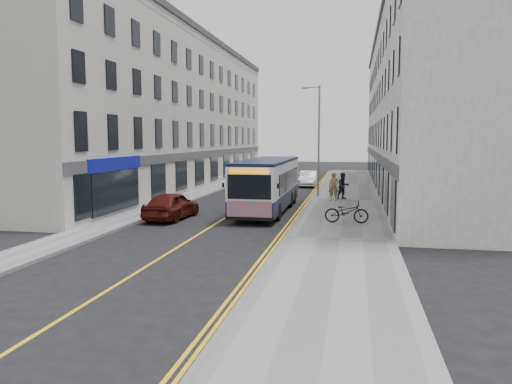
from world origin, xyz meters
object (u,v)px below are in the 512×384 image
at_px(bicycle, 347,212).
at_px(car_white, 308,179).
at_px(pedestrian_far, 343,186).
at_px(car_maroon, 172,205).
at_px(streetlamp, 318,137).
at_px(city_bus, 268,183).
at_px(pedestrian_near, 334,187).

height_order(bicycle, car_white, car_white).
height_order(pedestrian_far, car_maroon, pedestrian_far).
height_order(car_white, car_maroon, car_maroon).
height_order(bicycle, pedestrian_far, pedestrian_far).
bearing_deg(car_maroon, bicycle, -177.24).
xyz_separation_m(bicycle, pedestrian_far, (-0.38, 9.82, 0.35)).
distance_m(streetlamp, pedestrian_far, 4.18).
xyz_separation_m(city_bus, pedestrian_near, (3.64, 4.89, -0.61)).
xyz_separation_m(bicycle, car_maroon, (-9.15, 0.13, 0.07)).
height_order(streetlamp, bicycle, streetlamp).
bearing_deg(streetlamp, city_bus, -107.21).
xyz_separation_m(city_bus, car_maroon, (-4.53, -3.76, -0.93)).
relative_size(pedestrian_far, car_white, 0.44).
relative_size(bicycle, pedestrian_far, 1.16).
bearing_deg(bicycle, streetlamp, 10.90).
bearing_deg(car_white, car_maroon, -107.03).
distance_m(bicycle, pedestrian_far, 9.84).
bearing_deg(streetlamp, car_maroon, -121.28).
distance_m(pedestrian_near, car_maroon, 11.90).
relative_size(pedestrian_near, pedestrian_far, 1.03).
xyz_separation_m(city_bus, bicycle, (4.62, -3.88, -0.99)).
relative_size(bicycle, car_white, 0.51).
height_order(city_bus, car_white, city_bus).
bearing_deg(pedestrian_far, pedestrian_near, -152.03).
bearing_deg(city_bus, pedestrian_near, 53.35).
height_order(city_bus, bicycle, city_bus).
bearing_deg(pedestrian_near, car_white, 101.31).
height_order(streetlamp, city_bus, streetlamp).
distance_m(pedestrian_far, car_white, 10.49).
bearing_deg(pedestrian_near, city_bus, -129.09).
bearing_deg(pedestrian_far, streetlamp, 107.85).
distance_m(streetlamp, pedestrian_near, 4.44).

